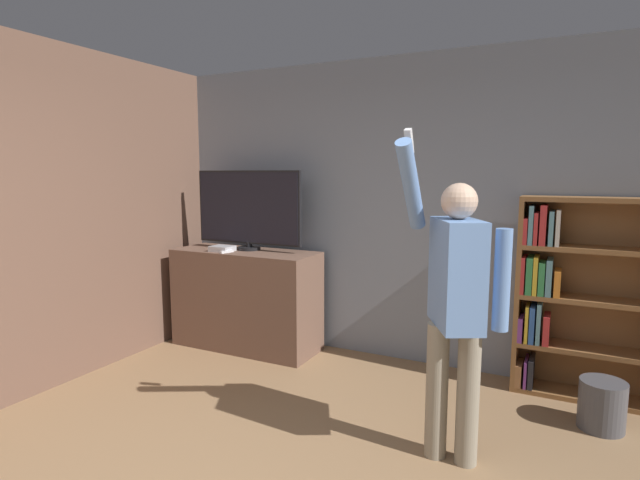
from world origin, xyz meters
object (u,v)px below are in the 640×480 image
object	(u,v)px
game_console	(222,249)
waste_bin	(602,405)
bookshelf	(571,295)
television	(248,209)
person	(455,297)

from	to	relation	value
game_console	waste_bin	distance (m)	3.31
bookshelf	waste_bin	xyz separation A→B (m)	(0.22, -0.48, -0.62)
game_console	waste_bin	bearing A→B (deg)	-2.49
television	bookshelf	world-z (taller)	television
bookshelf	waste_bin	bearing A→B (deg)	-65.38
person	television	bearing A→B (deg)	-144.83
game_console	person	xyz separation A→B (m)	(2.38, -0.96, 0.01)
television	bookshelf	bearing A→B (deg)	3.10
bookshelf	person	distance (m)	1.45
waste_bin	person	bearing A→B (deg)	-135.24
television	waste_bin	size ratio (longest dim) A/B	3.46
television	game_console	world-z (taller)	television
game_console	bookshelf	size ratio (longest dim) A/B	0.14
game_console	waste_bin	world-z (taller)	game_console
game_console	person	size ratio (longest dim) A/B	0.11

